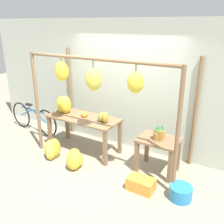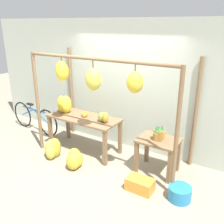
# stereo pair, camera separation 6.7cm
# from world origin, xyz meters

# --- Properties ---
(ground_plane) EXTENTS (20.00, 20.00, 0.00)m
(ground_plane) POSITION_xyz_m (0.00, 0.00, 0.00)
(ground_plane) COLOR gray
(shop_wall_back) EXTENTS (8.00, 0.08, 2.80)m
(shop_wall_back) POSITION_xyz_m (0.00, 1.35, 1.40)
(shop_wall_back) COLOR #B7C1B2
(shop_wall_back) RESTS_ON ground_plane
(stall_awning) EXTENTS (3.13, 1.25, 2.15)m
(stall_awning) POSITION_xyz_m (-0.01, 0.34, 1.60)
(stall_awning) COLOR brown
(stall_awning) RESTS_ON ground_plane
(display_table_main) EXTENTS (1.58, 0.68, 0.79)m
(display_table_main) POSITION_xyz_m (-0.64, 0.61, 0.67)
(display_table_main) COLOR brown
(display_table_main) RESTS_ON ground_plane
(display_table_side) EXTENTS (0.75, 0.57, 0.68)m
(display_table_side) POSITION_xyz_m (1.05, 0.67, 0.52)
(display_table_side) COLOR brown
(display_table_side) RESTS_ON ground_plane
(banana_pile_on_table) EXTENTS (0.40, 0.43, 0.39)m
(banana_pile_on_table) POSITION_xyz_m (-1.19, 0.64, 0.97)
(banana_pile_on_table) COLOR yellow
(banana_pile_on_table) RESTS_ON display_table_main
(orange_pile) EXTENTS (0.16, 0.17, 0.10)m
(orange_pile) POSITION_xyz_m (-0.64, 0.65, 0.84)
(orange_pile) COLOR orange
(orange_pile) RESTS_ON display_table_main
(pineapple_cluster) EXTENTS (0.19, 0.23, 0.28)m
(pineapple_cluster) POSITION_xyz_m (1.05, 0.66, 0.79)
(pineapple_cluster) COLOR #B27F38
(pineapple_cluster) RESTS_ON display_table_side
(banana_pile_ground_left) EXTENTS (0.41, 0.44, 0.43)m
(banana_pile_ground_left) POSITION_xyz_m (-1.01, -0.00, 0.20)
(banana_pile_ground_left) COLOR gold
(banana_pile_ground_left) RESTS_ON ground_plane
(banana_pile_ground_right) EXTENTS (0.41, 0.46, 0.39)m
(banana_pile_ground_right) POSITION_xyz_m (-0.37, -0.06, 0.18)
(banana_pile_ground_right) COLOR gold
(banana_pile_ground_right) RESTS_ON ground_plane
(fruit_crate_white) EXTENTS (0.45, 0.29, 0.22)m
(fruit_crate_white) POSITION_xyz_m (1.04, -0.02, 0.11)
(fruit_crate_white) COLOR orange
(fruit_crate_white) RESTS_ON ground_plane
(blue_bucket) EXTENTS (0.37, 0.37, 0.23)m
(blue_bucket) POSITION_xyz_m (1.69, 0.10, 0.12)
(blue_bucket) COLOR teal
(blue_bucket) RESTS_ON ground_plane
(parked_bicycle) EXTENTS (1.72, 0.16, 0.74)m
(parked_bicycle) POSITION_xyz_m (-2.39, 0.75, 0.37)
(parked_bicycle) COLOR black
(parked_bicycle) RESTS_ON ground_plane
(papaya_pile) EXTENTS (0.30, 0.22, 0.23)m
(papaya_pile) POSITION_xyz_m (-0.11, 0.59, 0.90)
(papaya_pile) COLOR gold
(papaya_pile) RESTS_ON display_table_main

